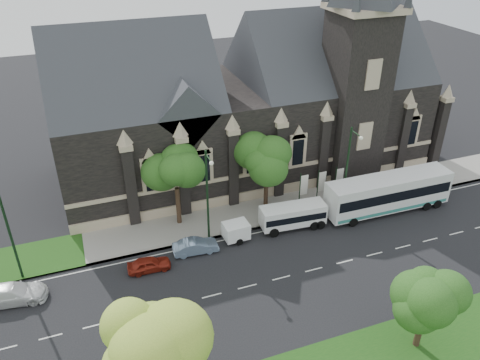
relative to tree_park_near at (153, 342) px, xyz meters
name	(u,v)px	position (x,y,z in m)	size (l,w,h in m)	color
ground	(281,278)	(11.77, 8.77, -6.42)	(160.00, 160.00, 0.00)	black
sidewalk	(241,216)	(11.77, 18.27, -6.34)	(80.00, 5.00, 0.15)	gray
museum	(256,101)	(16.89, 27.55, 1.75)	(40.00, 17.70, 29.90)	black
tree_park_near	(153,342)	(0.00, 0.00, 0.00)	(4.42, 4.42, 8.56)	black
tree_park_east	(429,293)	(17.95, -0.55, -1.80)	(3.40, 3.40, 6.28)	black
tree_walk_right	(268,154)	(14.98, 19.48, -0.60)	(4.08, 4.08, 7.80)	black
tree_walk_left	(177,170)	(5.97, 19.47, -0.68)	(3.91, 3.91, 7.64)	black
street_lamp_near	(348,165)	(21.77, 15.86, -1.30)	(0.36, 1.88, 9.00)	black
street_lamp_mid	(208,192)	(7.77, 15.86, -1.30)	(0.36, 1.88, 9.00)	black
street_lamp_far	(8,229)	(-8.23, 15.86, -1.30)	(0.36, 1.88, 9.00)	black
banner_flag_left	(303,187)	(18.06, 17.77, -4.03)	(0.90, 0.10, 4.00)	black
banner_flag_center	(320,184)	(20.06, 17.77, -4.03)	(0.90, 0.10, 4.00)	black
banner_flag_right	(338,180)	(22.06, 17.77, -4.03)	(0.90, 0.10, 4.00)	black
tour_coach	(388,193)	(25.80, 14.40, -4.36)	(12.99, 3.12, 3.78)	white
shuttle_bus	(293,215)	(15.74, 14.97, -5.02)	(6.32, 2.65, 2.39)	white
box_trailer	(236,231)	(10.02, 14.97, -5.42)	(3.32, 1.95, 1.76)	white
sedan	(196,246)	(6.06, 14.45, -5.76)	(1.39, 3.98, 1.31)	#7D96B5
car_far_red	(149,264)	(1.77, 13.50, -5.80)	(1.45, 3.60, 1.23)	maroon
car_far_white	(11,294)	(-8.86, 13.51, -5.66)	(2.13, 5.24, 1.52)	silver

